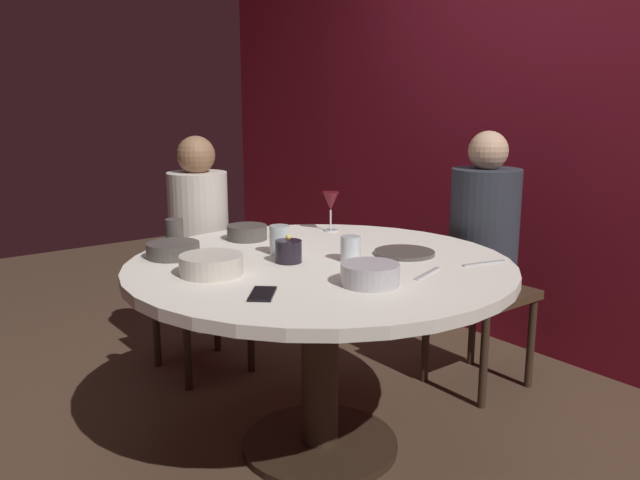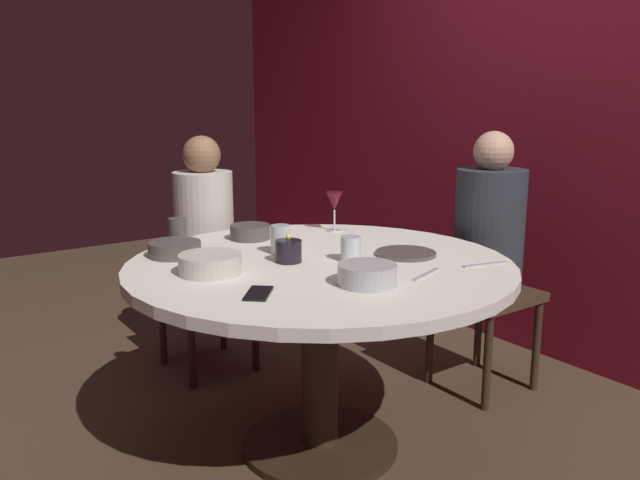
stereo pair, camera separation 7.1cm
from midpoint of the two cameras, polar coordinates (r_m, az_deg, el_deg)
name	(u,v)px [view 2 (the right image)]	position (r m, az deg, el deg)	size (l,w,h in m)	color
ground_plane	(320,447)	(2.65, 0.80, -17.65)	(8.00, 8.00, 0.00)	#4C3828
back_wall	(579,103)	(3.45, 22.28, 11.05)	(6.00, 0.10, 2.60)	maroon
dining_table	(320,299)	(2.41, 0.84, -5.19)	(1.41, 1.41, 0.74)	silver
seated_diner_left	(204,229)	(3.16, -9.45, 0.95)	(0.40, 0.40, 1.15)	#3F2D1E
seated_diner_back	(489,235)	(3.01, 15.21, 0.45)	(0.40, 0.40, 1.18)	#3F2D1E
candle_holder	(288,251)	(2.35, -1.92, -0.97)	(0.10, 0.10, 0.10)	black
wine_glass	(334,203)	(2.88, 1.98, 3.28)	(0.08, 0.08, 0.18)	silver
dinner_plate	(406,253)	(2.49, 8.31, -1.16)	(0.23, 0.23, 0.01)	#4C4742
cell_phone	(259,293)	(1.98, -4.38, -4.68)	(0.07, 0.14, 0.01)	black
bowl_serving_large	(367,274)	(2.08, 5.13, -3.03)	(0.19, 0.19, 0.07)	#B7B7BC
bowl_salad_center	(250,232)	(2.74, -5.41, 0.71)	(0.17, 0.17, 0.06)	#4C4742
bowl_small_white	(210,264)	(2.23, -8.69, -2.07)	(0.21, 0.21, 0.07)	beige
bowl_sauce_side	(175,249)	(2.49, -11.80, -0.77)	(0.20, 0.20, 0.06)	#4C4742
cup_near_candle	(177,232)	(2.66, -11.63, 0.68)	(0.07, 0.07, 0.11)	#4C4742
cup_by_left_diner	(351,249)	(2.37, 3.54, -0.78)	(0.07, 0.07, 0.09)	silver
cup_by_right_diner	(281,239)	(2.48, -2.66, 0.04)	(0.08, 0.08, 0.11)	silver
fork_near_plate	(426,274)	(2.22, 10.18, -2.98)	(0.02, 0.18, 0.01)	#B7B7BC
knife_near_plate	(485,264)	(2.40, 15.06, -2.08)	(0.02, 0.18, 0.01)	#B7B7BC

